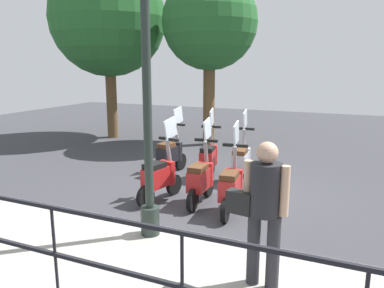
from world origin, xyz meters
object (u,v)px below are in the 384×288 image
(scooter_near_1, at_px, (201,178))
(scooter_far_2, at_px, (170,154))
(scooter_far_0, at_px, (241,161))
(tree_large, at_px, (108,19))
(scooter_far_1, at_px, (209,158))
(scooter_near_0, at_px, (231,186))
(lamp_post_near, at_px, (147,105))
(pedestrian_with_bag, at_px, (263,204))
(tree_distant, at_px, (210,23))
(scooter_near_2, at_px, (160,176))

(scooter_near_1, relative_size, scooter_far_2, 1.00)
(scooter_near_1, xyz_separation_m, scooter_far_0, (1.52, -0.31, 0.00))
(tree_large, height_order, scooter_far_1, tree_large)
(tree_large, distance_m, scooter_far_0, 7.30)
(scooter_near_0, xyz_separation_m, scooter_far_2, (1.70, 2.01, 0.00))
(lamp_post_near, relative_size, pedestrian_with_bag, 2.59)
(scooter_far_1, bearing_deg, lamp_post_near, 176.30)
(scooter_near_0, distance_m, scooter_far_1, 1.99)
(scooter_near_1, distance_m, scooter_far_1, 1.53)
(scooter_near_1, bearing_deg, scooter_far_2, 40.69)
(scooter_far_2, bearing_deg, tree_distant, 14.54)
(lamp_post_near, bearing_deg, tree_large, 38.85)
(tree_large, relative_size, scooter_near_2, 3.83)
(pedestrian_with_bag, xyz_separation_m, scooter_far_2, (3.84, 3.02, -0.60))
(tree_large, bearing_deg, scooter_far_2, -129.75)
(scooter_near_1, height_order, scooter_near_2, same)
(scooter_near_0, relative_size, scooter_near_2, 1.00)
(pedestrian_with_bag, xyz_separation_m, scooter_far_1, (3.83, 2.08, -0.60))
(pedestrian_with_bag, relative_size, tree_distant, 0.31)
(scooter_near_1, relative_size, scooter_near_2, 1.00)
(tree_large, height_order, scooter_far_2, tree_large)
(tree_distant, xyz_separation_m, scooter_near_2, (-5.09, -1.00, -3.23))
(scooter_far_2, bearing_deg, lamp_post_near, -149.59)
(lamp_post_near, xyz_separation_m, tree_distant, (6.66, 1.69, 1.74))
(pedestrian_with_bag, height_order, scooter_far_0, pedestrian_with_bag)
(scooter_near_1, relative_size, scooter_far_1, 1.00)
(pedestrian_with_bag, relative_size, scooter_far_0, 1.03)
(scooter_far_1, distance_m, scooter_far_2, 0.95)
(tree_large, relative_size, scooter_far_0, 3.83)
(lamp_post_near, xyz_separation_m, pedestrian_with_bag, (-0.62, -1.71, -0.89))
(tree_distant, relative_size, scooter_far_1, 3.36)
(scooter_near_0, relative_size, scooter_far_2, 1.00)
(lamp_post_near, height_order, scooter_far_2, lamp_post_near)
(tree_distant, relative_size, scooter_near_0, 3.36)
(tree_large, bearing_deg, pedestrian_with_bag, -135.67)
(lamp_post_near, height_order, scooter_near_1, lamp_post_near)
(tree_large, bearing_deg, tree_distant, -86.53)
(pedestrian_with_bag, relative_size, scooter_far_2, 1.03)
(scooter_near_2, bearing_deg, tree_large, 54.06)
(pedestrian_with_bag, height_order, scooter_near_0, pedestrian_with_bag)
(lamp_post_near, distance_m, tree_large, 8.52)
(pedestrian_with_bag, bearing_deg, scooter_far_0, 28.16)
(scooter_far_1, bearing_deg, scooter_near_1, -174.29)
(scooter_near_2, bearing_deg, lamp_post_near, -144.81)
(scooter_near_2, distance_m, scooter_far_1, 1.67)
(tree_large, bearing_deg, scooter_near_0, -129.90)
(tree_large, bearing_deg, scooter_far_1, -123.83)
(scooter_near_1, distance_m, scooter_near_2, 0.77)
(scooter_far_0, height_order, scooter_far_2, same)
(scooter_near_2, height_order, scooter_far_0, same)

